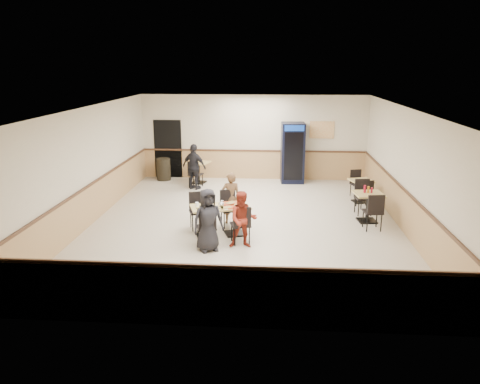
# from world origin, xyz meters

# --- Properties ---
(ground) EXTENTS (10.00, 10.00, 0.00)m
(ground) POSITION_xyz_m (0.00, 0.00, 0.00)
(ground) COLOR beige
(ground) RESTS_ON ground
(room_shell) EXTENTS (10.00, 10.00, 10.00)m
(room_shell) POSITION_xyz_m (1.78, 2.55, 0.58)
(room_shell) COLOR silver
(room_shell) RESTS_ON ground
(main_table) EXTENTS (1.54, 1.09, 0.75)m
(main_table) POSITION_xyz_m (-0.53, -0.91, 0.50)
(main_table) COLOR black
(main_table) RESTS_ON ground
(main_chairs) EXTENTS (1.68, 1.94, 0.95)m
(main_chairs) POSITION_xyz_m (-0.57, -0.93, 0.47)
(main_chairs) COLOR black
(main_chairs) RESTS_ON ground
(diner_woman_left) EXTENTS (0.82, 0.72, 1.42)m
(diner_woman_left) POSITION_xyz_m (-0.69, -1.86, 0.71)
(diner_woman_left) COLOR black
(diner_woman_left) RESTS_ON ground
(diner_woman_right) EXTENTS (0.69, 0.56, 1.31)m
(diner_woman_right) POSITION_xyz_m (0.07, -1.61, 0.66)
(diner_woman_right) COLOR maroon
(diner_woman_right) RESTS_ON ground
(diner_man_opposite) EXTENTS (0.53, 0.38, 1.35)m
(diner_man_opposite) POSITION_xyz_m (-0.36, 0.03, 0.68)
(diner_man_opposite) COLOR brown
(diner_man_opposite) RESTS_ON ground
(lone_diner) EXTENTS (0.96, 0.71, 1.52)m
(lone_diner) POSITION_xyz_m (-1.87, 3.36, 0.76)
(lone_diner) COLOR black
(lone_diner) RESTS_ON ground
(tabletop_clutter) EXTENTS (1.24, 0.86, 0.12)m
(tabletop_clutter) POSITION_xyz_m (-0.44, -0.94, 0.77)
(tabletop_clutter) COLOR #AF2C0B
(tabletop_clutter) RESTS_ON main_table
(side_table_near) EXTENTS (0.80, 0.80, 0.78)m
(side_table_near) POSITION_xyz_m (3.22, 0.41, 0.52)
(side_table_near) COLOR black
(side_table_near) RESTS_ON ground
(side_table_near_chair_south) EXTENTS (0.51, 0.51, 0.98)m
(side_table_near_chair_south) POSITION_xyz_m (3.22, -0.21, 0.49)
(side_table_near_chair_south) COLOR black
(side_table_near_chair_south) RESTS_ON ground
(side_table_near_chair_north) EXTENTS (0.51, 0.51, 0.98)m
(side_table_near_chair_north) POSITION_xyz_m (3.22, 1.03, 0.49)
(side_table_near_chair_north) COLOR black
(side_table_near_chair_north) RESTS_ON ground
(side_table_far) EXTENTS (0.80, 0.80, 0.69)m
(side_table_far) POSITION_xyz_m (3.36, 2.22, 0.46)
(side_table_far) COLOR black
(side_table_far) RESTS_ON ground
(side_table_far_chair_south) EXTENTS (0.50, 0.50, 0.87)m
(side_table_far_chair_south) POSITION_xyz_m (3.36, 1.67, 0.43)
(side_table_far_chair_south) COLOR black
(side_table_far_chair_south) RESTS_ON ground
(side_table_far_chair_north) EXTENTS (0.50, 0.50, 0.87)m
(side_table_far_chair_north) POSITION_xyz_m (3.36, 2.77, 0.43)
(side_table_far_chair_north) COLOR black
(side_table_far_chair_north) RESTS_ON ground
(condiment_caddy) EXTENTS (0.23, 0.06, 0.20)m
(condiment_caddy) POSITION_xyz_m (3.19, 0.46, 0.87)
(condiment_caddy) COLOR #A10B23
(condiment_caddy) RESTS_ON side_table_near
(back_table) EXTENTS (0.85, 0.85, 0.74)m
(back_table) POSITION_xyz_m (-1.87, 4.20, 0.49)
(back_table) COLOR black
(back_table) RESTS_ON ground
(back_table_chair_lone) EXTENTS (0.53, 0.53, 0.94)m
(back_table_chair_lone) POSITION_xyz_m (-1.87, 3.60, 0.47)
(back_table_chair_lone) COLOR black
(back_table_chair_lone) RESTS_ON ground
(pepsi_cooler) EXTENTS (0.83, 0.84, 2.08)m
(pepsi_cooler) POSITION_xyz_m (1.39, 4.59, 1.04)
(pepsi_cooler) COLOR black
(pepsi_cooler) RESTS_ON ground
(trash_bin) EXTENTS (0.50, 0.50, 0.79)m
(trash_bin) POSITION_xyz_m (-3.19, 4.55, 0.39)
(trash_bin) COLOR black
(trash_bin) RESTS_ON ground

